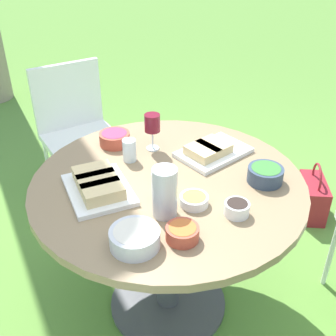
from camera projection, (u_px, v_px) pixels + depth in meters
name	position (u px, v px, depth m)	size (l,w,h in m)	color
ground_plane	(168.00, 302.00, 2.12)	(40.00, 40.00, 0.00)	#5B8C38
dining_table	(168.00, 207.00, 1.80)	(1.13, 1.13, 0.74)	#4C4C51
chair_near_right	(77.00, 125.00, 2.64)	(0.60, 0.60, 0.89)	white
water_pitcher	(165.00, 192.00, 1.49)	(0.10, 0.09, 0.19)	silver
wine_glass	(152.00, 124.00, 1.88)	(0.07, 0.07, 0.17)	silver
platter_bread_main	(211.00, 151.00, 1.88)	(0.37, 0.37, 0.06)	white
platter_charcuterie	(98.00, 185.00, 1.64)	(0.38, 0.35, 0.07)	white
bowl_fries	(194.00, 200.00, 1.58)	(0.11, 0.11, 0.04)	white
bowl_salad	(265.00, 174.00, 1.70)	(0.14, 0.14, 0.07)	#334256
bowl_olives	(237.00, 208.00, 1.53)	(0.09, 0.09, 0.05)	white
bowl_dip_red	(115.00, 138.00, 1.97)	(0.14, 0.14, 0.06)	#B74733
bowl_dip_cream	(135.00, 237.00, 1.38)	(0.17, 0.17, 0.06)	silver
bowl_roasted_veg	(182.00, 232.00, 1.41)	(0.11, 0.11, 0.05)	#B74733
cup_water_near	(159.00, 184.00, 1.62)	(0.06, 0.06, 0.10)	silver
cup_water_far	(129.00, 150.00, 1.84)	(0.06, 0.06, 0.10)	silver
handbag	(312.00, 197.00, 2.67)	(0.30, 0.14, 0.37)	maroon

